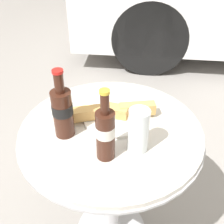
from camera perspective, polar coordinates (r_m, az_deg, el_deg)
bistro_table at (r=1.15m, az=-0.20°, el=-9.23°), size 0.69×0.69×0.69m
cola_bottle_left at (r=0.98m, az=-10.01°, el=0.27°), size 0.07×0.07×0.26m
cola_bottle_right at (r=0.87m, az=-1.56°, el=-4.16°), size 0.06×0.06×0.26m
drinking_glass at (r=0.92m, az=5.36°, el=-4.11°), size 0.07×0.07×0.16m
lunch_plate_near at (r=1.08m, az=0.28°, el=-0.43°), size 0.33×0.25×0.06m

